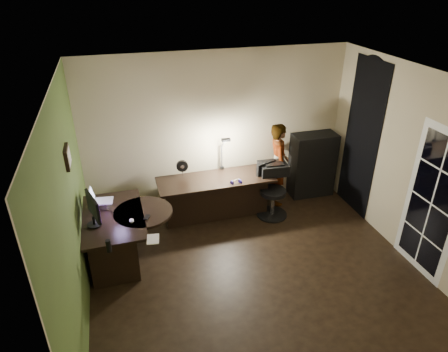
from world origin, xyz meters
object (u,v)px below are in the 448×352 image
object	(u,v)px
monitor	(93,215)
office_chair	(273,192)
desk_left	(116,238)
desk_right	(216,197)
cabinet	(312,165)
person	(278,164)

from	to	relation	value
monitor	office_chair	distance (m)	2.96
monitor	office_chair	size ratio (longest dim) A/B	0.51
desk_left	desk_right	bearing A→B (deg)	23.64
monitor	cabinet	bearing A→B (deg)	0.29
monitor	person	xyz separation A→B (m)	(3.08, 1.09, -0.19)
monitor	desk_left	bearing A→B (deg)	19.34
desk_right	person	xyz separation A→B (m)	(1.17, 0.16, 0.39)
office_chair	person	distance (m)	0.56
desk_left	desk_right	world-z (taller)	desk_left
person	desk_left	bearing A→B (deg)	118.88
desk_right	monitor	xyz separation A→B (m)	(-1.91, -0.94, 0.58)
desk_left	monitor	xyz separation A→B (m)	(-0.24, -0.18, 0.56)
cabinet	monitor	distance (m)	4.01
office_chair	person	xyz separation A→B (m)	(0.24, 0.41, 0.28)
desk_left	person	distance (m)	3.01
office_chair	person	bearing A→B (deg)	40.37
desk_left	office_chair	world-z (taller)	office_chair
desk_left	person	xyz separation A→B (m)	(2.84, 0.92, 0.36)
cabinet	desk_left	bearing A→B (deg)	-162.87
cabinet	office_chair	size ratio (longest dim) A/B	1.27
cabinet	person	distance (m)	0.76
desk_right	cabinet	xyz separation A→B (m)	(1.90, 0.27, 0.23)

